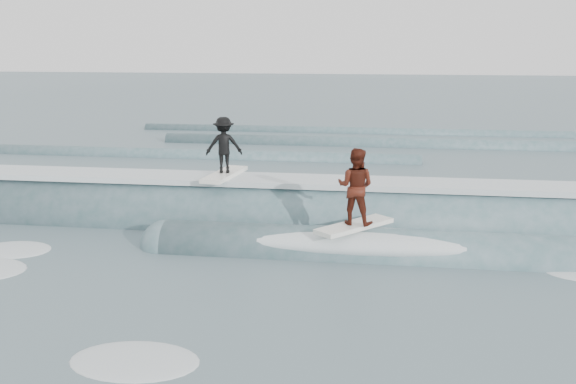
# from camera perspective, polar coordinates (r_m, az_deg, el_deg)

# --- Properties ---
(ground) EXTENTS (160.00, 160.00, 0.00)m
(ground) POSITION_cam_1_polar(r_m,az_deg,el_deg) (12.17, -2.65, -9.32)
(ground) COLOR #425960
(ground) RESTS_ON ground
(breaking_wave) EXTENTS (24.07, 3.94, 2.31)m
(breaking_wave) POSITION_cam_1_polar(r_m,az_deg,el_deg) (16.40, 1.30, -3.12)
(breaking_wave) COLOR #3A5D61
(breaking_wave) RESTS_ON ground
(surfer_black) EXTENTS (1.04, 2.06, 1.55)m
(surfer_black) POSITION_cam_1_polar(r_m,az_deg,el_deg) (16.66, -5.71, 3.84)
(surfer_black) COLOR white
(surfer_black) RESTS_ON ground
(surfer_red) EXTENTS (1.74, 1.86, 1.80)m
(surfer_red) POSITION_cam_1_polar(r_m,az_deg,el_deg) (14.14, 6.01, 0.11)
(surfer_red) COLOR white
(surfer_red) RESTS_ON ground
(whitewater) EXTENTS (15.15, 7.38, 0.10)m
(whitewater) POSITION_cam_1_polar(r_m,az_deg,el_deg) (11.30, -3.09, -11.19)
(whitewater) COLOR silver
(whitewater) RESTS_ON ground
(far_swells) EXTENTS (32.38, 8.65, 0.80)m
(far_swells) POSITION_cam_1_polar(r_m,az_deg,el_deg) (29.21, 2.23, 4.14)
(far_swells) COLOR #3A5D61
(far_swells) RESTS_ON ground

